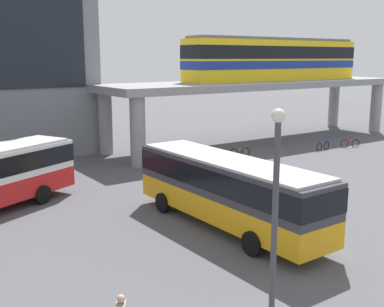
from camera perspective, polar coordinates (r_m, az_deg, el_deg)
name	(u,v)px	position (r m, az deg, el deg)	size (l,w,h in m)	color
ground_plane	(143,185)	(29.47, -5.85, -3.73)	(120.00, 120.00, 0.00)	#515156
elevated_platform	(259,89)	(44.13, 7.98, 7.62)	(30.30, 7.00, 5.57)	gray
train	(275,59)	(45.34, 9.87, 11.09)	(18.95, 2.96, 3.84)	yellow
bus_main	(227,185)	(21.71, 4.22, -3.79)	(2.88, 11.07, 3.22)	orange
bicycle_orange	(240,152)	(37.53, 5.72, 0.13)	(1.77, 0.41, 1.04)	black
bicycle_blue	(323,146)	(41.56, 15.36, 0.88)	(1.79, 0.26, 1.04)	black
bicycle_red	(350,143)	(43.50, 18.36, 1.16)	(1.68, 0.74, 1.04)	black
bicycle_brown	(246,162)	(34.11, 6.43, -1.03)	(1.66, 0.77, 1.04)	black
lamp_post	(275,212)	(12.47, 9.88, -6.88)	(0.36, 0.36, 6.45)	#3F3F44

